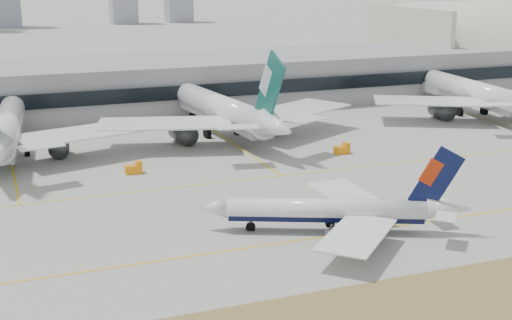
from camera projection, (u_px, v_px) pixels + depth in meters
name	position (u px, v px, depth m)	size (l,w,h in m)	color
ground	(285.00, 230.00, 119.00)	(3000.00, 3000.00, 0.00)	gray
taxiing_airliner	(336.00, 211.00, 117.36)	(42.52, 36.08, 15.14)	white
widebody_eva	(6.00, 131.00, 162.87)	(66.78, 65.70, 23.93)	white
widebody_cathay	(224.00, 112.00, 183.08)	(70.69, 69.53, 25.33)	white
widebody_china_air	(475.00, 94.00, 209.81)	(68.63, 67.46, 24.57)	white
terminal	(137.00, 85.00, 220.41)	(280.00, 43.10, 15.00)	gray
hangar	(498.00, 74.00, 294.50)	(91.00, 60.00, 60.00)	beige
gse_c	(342.00, 149.00, 168.09)	(3.55, 2.00, 2.60)	orange
gse_b	(134.00, 169.00, 151.86)	(3.55, 2.00, 2.60)	orange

